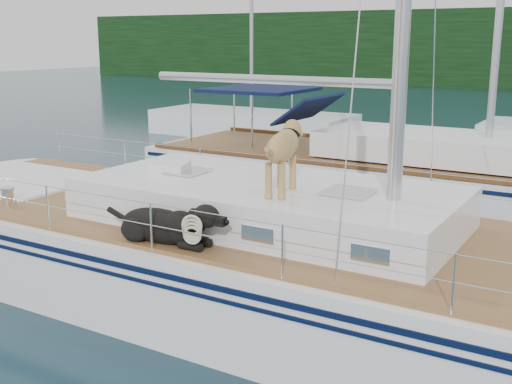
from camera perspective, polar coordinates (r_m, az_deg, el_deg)
The scene contains 4 objects.
ground at distance 9.76m, azimuth -3.16°, elevation -9.05°, with size 120.00×120.00×0.00m, color black.
main_sailboat at distance 9.47m, azimuth -2.75°, elevation -5.40°, with size 12.00×3.80×14.01m.
neighbor_sailboat at distance 15.10m, azimuth 11.15°, elevation 1.32°, with size 11.00×3.50×13.30m.
bg_boat_west at distance 25.34m, azimuth -0.38°, elevation 6.01°, with size 8.00×3.00×11.65m.
Camera 1 is at (5.10, -7.44, 3.74)m, focal length 45.00 mm.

